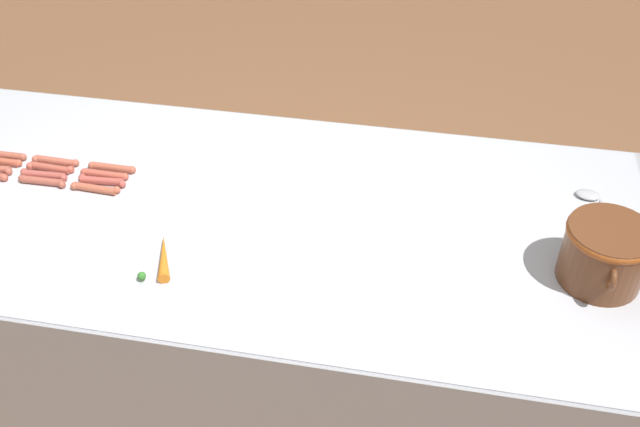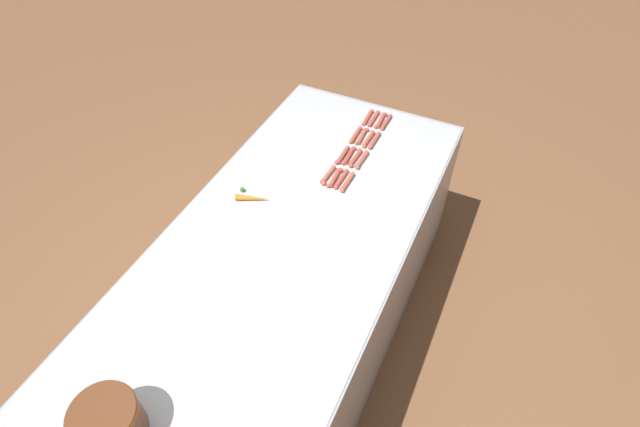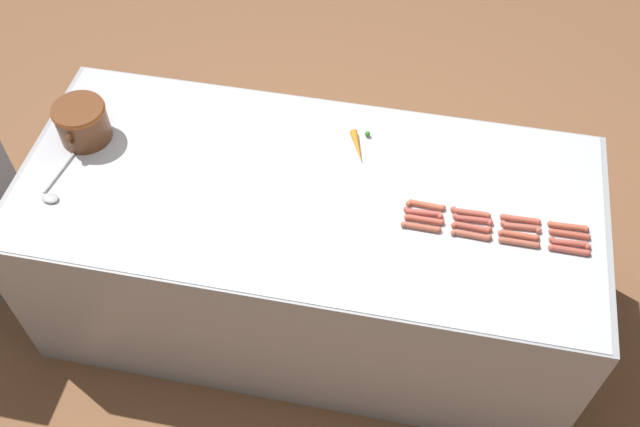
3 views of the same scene
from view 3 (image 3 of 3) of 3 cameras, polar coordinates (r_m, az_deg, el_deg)
name	(u,v)px [view 3 (image 3 of 3)]	position (r m, az deg, el deg)	size (l,w,h in m)	color
ground_plane	(310,303)	(3.57, -0.78, -7.05)	(20.00, 20.00, 0.00)	brown
griddle_counter	(309,252)	(3.20, -0.86, -3.06)	(1.04, 2.34, 0.87)	#9EA0A5
hot_dog_0	(569,250)	(2.82, 19.03, -2.75)	(0.02, 0.15, 0.02)	#BA5245
hot_dog_1	(519,243)	(2.78, 15.40, -2.22)	(0.02, 0.15, 0.02)	#B15A44
hot_dog_2	(471,235)	(2.76, 11.82, -1.66)	(0.03, 0.15, 0.02)	#B95C47
hot_dog_3	(421,227)	(2.75, 7.95, -1.06)	(0.03, 0.15, 0.02)	#B65A42
hot_dog_4	(570,243)	(2.84, 19.06, -2.21)	(0.03, 0.15, 0.02)	#BD5445
hot_dog_5	(519,235)	(2.80, 15.37, -1.66)	(0.03, 0.15, 0.02)	#BE573F
hot_dog_6	(472,227)	(2.79, 11.85, -1.06)	(0.03, 0.15, 0.02)	#B95342
hot_dog_7	(424,220)	(2.78, 8.20, -0.48)	(0.02, 0.15, 0.02)	#BC5440
hot_dog_8	(570,234)	(2.86, 19.05, -1.55)	(0.02, 0.15, 0.02)	#BA523E
hot_dog_9	(521,227)	(2.83, 15.53, -1.02)	(0.03, 0.15, 0.02)	#B45946
hot_dog_10	(473,219)	(2.81, 11.93, -0.46)	(0.03, 0.15, 0.02)	#B35146
hot_dog_11	(423,213)	(2.80, 8.14, 0.05)	(0.03, 0.15, 0.02)	#BA5045
hot_dog_12	(568,227)	(2.88, 18.95, -1.00)	(0.03, 0.15, 0.02)	#BE5B40
hot_dog_13	(520,219)	(2.85, 15.49, -0.45)	(0.03, 0.15, 0.02)	#BD5642
hot_dog_14	(470,213)	(2.83, 11.76, 0.05)	(0.03, 0.15, 0.02)	#B05442
hot_dog_15	(426,206)	(2.82, 8.31, 0.62)	(0.03, 0.15, 0.02)	#BD5D42
bean_pot	(82,121)	(3.14, -18.24, 6.95)	(0.27, 0.22, 0.17)	brown
serving_spoon	(53,190)	(3.03, -20.26, 1.78)	(0.27, 0.08, 0.02)	#B7B7BC
carrot	(358,146)	(3.00, 3.01, 5.35)	(0.18, 0.09, 0.03)	orange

